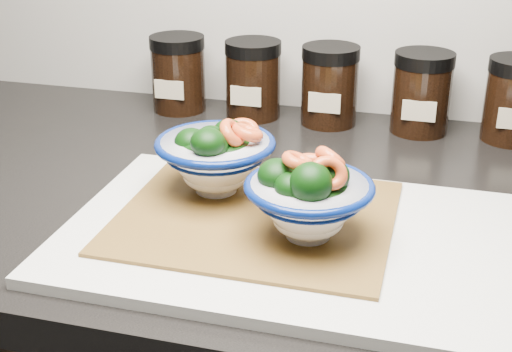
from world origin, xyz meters
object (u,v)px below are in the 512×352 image
(bowl_right, at_px, (309,198))
(spice_jar_d, at_px, (422,92))
(cutting_board, at_px, (289,237))
(bowl_left, at_px, (216,156))
(spice_jar_c, at_px, (330,85))
(spice_jar_a, at_px, (178,73))
(spice_jar_b, at_px, (253,79))

(bowl_right, bearing_deg, spice_jar_d, 77.09)
(cutting_board, distance_m, bowl_left, 0.13)
(spice_jar_c, bearing_deg, spice_jar_a, 180.00)
(cutting_board, bearing_deg, spice_jar_c, 93.70)
(cutting_board, xyz_separation_m, spice_jar_a, (-0.25, 0.36, 0.05))
(bowl_left, height_order, bowl_right, bowl_right)
(spice_jar_a, bearing_deg, bowl_right, -53.31)
(bowl_left, bearing_deg, spice_jar_b, 97.64)
(bowl_right, relative_size, spice_jar_c, 1.12)
(bowl_right, height_order, spice_jar_a, bowl_right)
(bowl_left, bearing_deg, cutting_board, -33.57)
(spice_jar_b, xyz_separation_m, spice_jar_d, (0.24, 0.00, 0.00))
(spice_jar_a, bearing_deg, bowl_left, -61.98)
(spice_jar_b, bearing_deg, cutting_board, -69.13)
(bowl_left, relative_size, spice_jar_d, 1.17)
(bowl_left, xyz_separation_m, bowl_right, (0.12, -0.07, -0.00))
(spice_jar_a, distance_m, spice_jar_c, 0.23)
(bowl_right, relative_size, spice_jar_d, 1.12)
(cutting_board, bearing_deg, spice_jar_a, 125.28)
(spice_jar_c, distance_m, spice_jar_d, 0.13)
(bowl_left, relative_size, bowl_right, 1.05)
(spice_jar_a, relative_size, spice_jar_b, 1.00)
(bowl_left, bearing_deg, bowl_right, -32.29)
(spice_jar_d, bearing_deg, bowl_right, -102.91)
(spice_jar_b, relative_size, spice_jar_c, 1.00)
(spice_jar_d, bearing_deg, spice_jar_b, 180.00)
(bowl_right, bearing_deg, bowl_left, 147.71)
(spice_jar_c, bearing_deg, spice_jar_b, 180.00)
(bowl_left, height_order, spice_jar_c, spice_jar_c)
(bowl_left, distance_m, spice_jar_d, 0.36)
(cutting_board, distance_m, spice_jar_d, 0.38)
(bowl_right, bearing_deg, spice_jar_b, 113.16)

